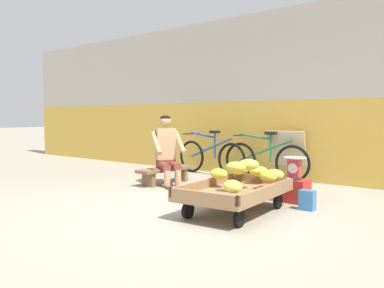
{
  "coord_description": "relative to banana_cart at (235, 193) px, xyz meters",
  "views": [
    {
      "loc": [
        3.02,
        -3.34,
        1.1
      ],
      "look_at": [
        -0.35,
        0.82,
        0.75
      ],
      "focal_mm": 37.44,
      "sensor_mm": 36.0,
      "label": 1
    }
  ],
  "objects": [
    {
      "name": "shopping_bag",
      "position": [
        0.58,
        0.67,
        -0.12
      ],
      "size": [
        0.18,
        0.12,
        0.24
      ],
      "primitive_type": "cube",
      "color": "#3370B7",
      "rests_on": "ground"
    },
    {
      "name": "bicycle_far_left",
      "position": [
        -0.97,
        2.47,
        0.11
      ],
      "size": [
        1.66,
        0.48,
        0.86
      ],
      "color": "black",
      "rests_on": "ground"
    },
    {
      "name": "back_wall",
      "position": [
        -0.54,
        2.83,
        1.27
      ],
      "size": [
        16.0,
        0.3,
        3.03
      ],
      "color": "gold",
      "rests_on": "ground"
    },
    {
      "name": "ground_plane",
      "position": [
        -0.54,
        -0.52,
        -0.24
      ],
      "size": [
        80.0,
        80.0,
        0.0
      ],
      "primitive_type": "plane",
      "color": "gray"
    },
    {
      "name": "weighing_scale",
      "position": [
        0.26,
        1.0,
        0.21
      ],
      "size": [
        0.3,
        0.3,
        0.29
      ],
      "color": "#28282D",
      "rests_on": "plastic_crate"
    },
    {
      "name": "banana_cart",
      "position": [
        0.0,
        0.0,
        0.0
      ],
      "size": [
        0.95,
        1.5,
        0.36
      ],
      "color": "#8E6B47",
      "rests_on": "ground"
    },
    {
      "name": "vendor_seated",
      "position": [
        -1.96,
        0.97,
        0.33
      ],
      "size": [
        0.74,
        0.65,
        1.14
      ],
      "color": "tan",
      "rests_on": "ground"
    },
    {
      "name": "sign_board",
      "position": [
        -0.63,
        2.65,
        0.2
      ],
      "size": [
        0.7,
        0.25,
        0.88
      ],
      "color": "#C6B289",
      "rests_on": "ground"
    },
    {
      "name": "banana_pile",
      "position": [
        0.04,
        0.18,
        0.22
      ],
      "size": [
        0.93,
        1.42,
        0.26
      ],
      "color": "gold",
      "rests_on": "banana_cart"
    },
    {
      "name": "plastic_crate",
      "position": [
        0.26,
        1.0,
        -0.09
      ],
      "size": [
        0.36,
        0.28,
        0.3
      ],
      "color": "red",
      "rests_on": "ground"
    },
    {
      "name": "bicycle_near_left",
      "position": [
        -2.09,
        2.35,
        0.11
      ],
      "size": [
        1.66,
        0.48,
        0.86
      ],
      "color": "black",
      "rests_on": "ground"
    },
    {
      "name": "low_bench",
      "position": [
        -2.04,
        1.02,
        -0.04
      ],
      "size": [
        0.33,
        1.11,
        0.27
      ],
      "color": "brown",
      "rests_on": "ground"
    }
  ]
}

